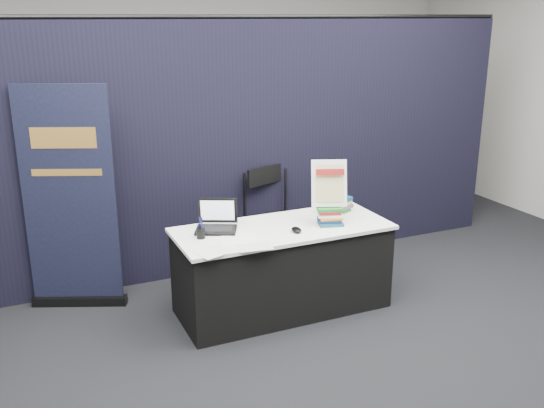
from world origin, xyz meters
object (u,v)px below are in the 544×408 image
at_px(display_table, 282,268).
at_px(laptop, 214,223).
at_px(book_stack_short, 337,205).
at_px(stacking_chair, 273,216).
at_px(info_sign, 329,184).
at_px(book_stack_tall, 330,216).
at_px(pullup_banner, 71,212).

relative_size(display_table, laptop, 4.56).
relative_size(book_stack_short, stacking_chair, 0.28).
bearing_deg(display_table, book_stack_short, 14.95).
bearing_deg(laptop, display_table, 8.06).
height_order(display_table, info_sign, info_sign).
relative_size(info_sign, stacking_chair, 0.39).
xyz_separation_m(book_stack_short, stacking_chair, (-0.35, 0.61, -0.25)).
distance_m(laptop, info_sign, 1.00).
relative_size(book_stack_tall, pullup_banner, 0.12).
height_order(book_stack_short, info_sign, info_sign).
bearing_deg(laptop, pullup_banner, 174.17).
bearing_deg(book_stack_tall, laptop, 163.51).
bearing_deg(book_stack_short, laptop, 179.67).
xyz_separation_m(laptop, info_sign, (0.93, -0.24, 0.29)).
distance_m(laptop, stacking_chair, 1.03).
distance_m(pullup_banner, stacking_chair, 1.87).
xyz_separation_m(pullup_banner, stacking_chair, (1.85, -0.03, -0.28)).
relative_size(info_sign, pullup_banner, 0.21).
xyz_separation_m(laptop, book_stack_short, (1.15, -0.01, 0.01)).
distance_m(book_stack_short, pullup_banner, 2.29).
bearing_deg(stacking_chair, display_table, -128.07).
distance_m(info_sign, stacking_chair, 1.01).
relative_size(book_stack_tall, info_sign, 0.56).
distance_m(display_table, laptop, 0.71).
relative_size(display_table, book_stack_tall, 7.96).
bearing_deg(info_sign, laptop, -173.27).
bearing_deg(book_stack_tall, book_stack_short, 50.44).
bearing_deg(pullup_banner, stacking_chair, 21.69).
bearing_deg(pullup_banner, laptop, -8.62).
distance_m(laptop, book_stack_short, 1.15).
height_order(laptop, book_stack_tall, laptop).
height_order(book_stack_tall, stacking_chair, stacking_chair).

